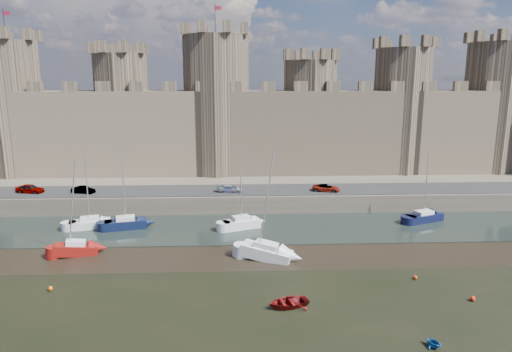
# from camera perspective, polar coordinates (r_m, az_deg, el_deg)

# --- Properties ---
(ground) EXTENTS (160.00, 160.00, 0.00)m
(ground) POSITION_cam_1_polar(r_m,az_deg,el_deg) (36.23, -11.33, -18.81)
(ground) COLOR black
(ground) RESTS_ON ground
(water_channel) EXTENTS (160.00, 12.00, 0.08)m
(water_channel) POSITION_cam_1_polar(r_m,az_deg,el_deg) (57.97, -7.71, -6.58)
(water_channel) COLOR black
(water_channel) RESTS_ON ground
(quay) EXTENTS (160.00, 60.00, 2.50)m
(quay) POSITION_cam_1_polar(r_m,az_deg,el_deg) (92.48, -5.72, 1.26)
(quay) COLOR #4C443A
(quay) RESTS_ON ground
(road) EXTENTS (160.00, 7.00, 0.10)m
(road) POSITION_cam_1_polar(r_m,az_deg,el_deg) (66.85, -7.00, -1.80)
(road) COLOR black
(road) RESTS_ON quay
(castle) EXTENTS (108.50, 11.00, 29.00)m
(castle) POSITION_cam_1_polar(r_m,az_deg,el_deg) (79.23, -6.84, 7.05)
(castle) COLOR #42382B
(castle) RESTS_ON quay
(car_0) EXTENTS (4.18, 2.37, 1.34)m
(car_0) POSITION_cam_1_polar(r_m,az_deg,el_deg) (72.29, -26.41, -1.44)
(car_0) COLOR gray
(car_0) RESTS_ON quay
(car_1) EXTENTS (3.48, 1.95, 1.09)m
(car_1) POSITION_cam_1_polar(r_m,az_deg,el_deg) (69.06, -20.80, -1.64)
(car_1) COLOR gray
(car_1) RESTS_ON quay
(car_2) EXTENTS (3.84, 1.86, 1.08)m
(car_2) POSITION_cam_1_polar(r_m,az_deg,el_deg) (65.26, -3.19, -1.63)
(car_2) COLOR gray
(car_2) RESTS_ON quay
(car_3) EXTENTS (4.30, 2.84, 1.10)m
(car_3) POSITION_cam_1_polar(r_m,az_deg,el_deg) (66.45, 8.77, -1.50)
(car_3) COLOR gray
(car_3) RESTS_ON quay
(sailboat_0) EXTENTS (5.27, 3.11, 9.25)m
(sailboat_0) POSITION_cam_1_polar(r_m,az_deg,el_deg) (61.19, -20.05, -5.53)
(sailboat_0) COLOR silver
(sailboat_0) RESTS_ON ground
(sailboat_1) EXTENTS (5.35, 3.07, 10.08)m
(sailboat_1) POSITION_cam_1_polar(r_m,az_deg,el_deg) (59.60, -15.97, -5.66)
(sailboat_1) COLOR black
(sailboat_1) RESTS_ON ground
(sailboat_2) EXTENTS (5.05, 3.46, 10.16)m
(sailboat_2) POSITION_cam_1_polar(r_m,az_deg,el_deg) (57.44, -1.88, -5.84)
(sailboat_2) COLOR silver
(sailboat_2) RESTS_ON ground
(sailboat_3) EXTENTS (5.53, 3.79, 9.03)m
(sailboat_3) POSITION_cam_1_polar(r_m,az_deg,el_deg) (64.15, 20.23, -4.76)
(sailboat_3) COLOR black
(sailboat_3) RESTS_ON ground
(sailboat_4) EXTENTS (4.70, 2.81, 10.29)m
(sailboat_4) POSITION_cam_1_polar(r_m,az_deg,el_deg) (52.84, -21.56, -8.39)
(sailboat_4) COLOR maroon
(sailboat_4) RESTS_ON ground
(sailboat_5) EXTENTS (5.67, 3.76, 11.41)m
(sailboat_5) POSITION_cam_1_polar(r_m,az_deg,el_deg) (48.20, 1.30, -9.42)
(sailboat_5) COLOR silver
(sailboat_5) RESTS_ON ground
(dinghy_4) EXTENTS (4.13, 3.51, 0.73)m
(dinghy_4) POSITION_cam_1_polar(r_m,az_deg,el_deg) (39.10, 4.08, -15.53)
(dinghy_4) COLOR #650B0C
(dinghy_4) RESTS_ON ground
(dinghy_5) EXTENTS (1.74, 1.83, 0.75)m
(dinghy_5) POSITION_cam_1_polar(r_m,az_deg,el_deg) (36.15, 21.27, -18.82)
(dinghy_5) COLOR #144B8A
(dinghy_5) RESTS_ON ground
(buoy_1) EXTENTS (0.43, 0.43, 0.43)m
(buoy_1) POSITION_cam_1_polar(r_m,az_deg,el_deg) (45.53, -24.31, -12.69)
(buoy_1) COLOR #E3520A
(buoy_1) RESTS_ON ground
(buoy_3) EXTENTS (0.38, 0.38, 0.38)m
(buoy_3) POSITION_cam_1_polar(r_m,az_deg,el_deg) (46.32, 19.30, -11.88)
(buoy_3) COLOR red
(buoy_3) RESTS_ON ground
(buoy_5) EXTENTS (0.45, 0.45, 0.45)m
(buoy_5) POSITION_cam_1_polar(r_m,az_deg,el_deg) (43.98, 25.46, -13.67)
(buoy_5) COLOR red
(buoy_5) RESTS_ON ground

